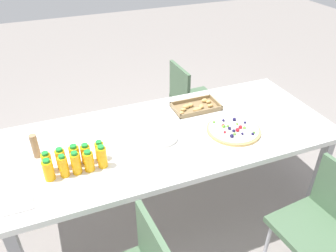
{
  "coord_description": "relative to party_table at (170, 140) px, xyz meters",
  "views": [
    {
      "loc": [
        -0.71,
        -1.75,
        2.06
      ],
      "look_at": [
        0.01,
        0.06,
        0.77
      ],
      "focal_mm": 35.92,
      "sensor_mm": 36.0,
      "label": 1
    }
  ],
  "objects": [
    {
      "name": "snack_tray",
      "position": [
        0.31,
        0.24,
        0.07
      ],
      "size": [
        0.35,
        0.21,
        0.04
      ],
      "color": "olive",
      "rests_on": "party_table"
    },
    {
      "name": "chair_near_right",
      "position": [
        0.64,
        -0.84,
        -0.19
      ],
      "size": [
        0.44,
        0.44,
        0.83
      ],
      "rotation": [
        0.0,
        0.0,
        1.66
      ],
      "color": "#4C6B4C",
      "rests_on": "ground_plane"
    },
    {
      "name": "party_table",
      "position": [
        0.0,
        0.0,
        0.0
      ],
      "size": [
        2.27,
        0.96,
        0.75
      ],
      "color": "white",
      "rests_on": "ground_plane"
    },
    {
      "name": "napkin_stack",
      "position": [
        -0.98,
        -0.31,
        0.07
      ],
      "size": [
        0.15,
        0.15,
        0.01
      ],
      "primitive_type": "cube",
      "color": "white",
      "rests_on": "party_table"
    },
    {
      "name": "juice_bottle_2",
      "position": [
        -0.65,
        -0.17,
        0.13
      ],
      "size": [
        0.06,
        0.06,
        0.15
      ],
      "color": "#FAAC14",
      "rests_on": "party_table"
    },
    {
      "name": "juice_bottle_3",
      "position": [
        -0.58,
        -0.18,
        0.12
      ],
      "size": [
        0.06,
        0.06,
        0.14
      ],
      "color": "#FAAD14",
      "rests_on": "party_table"
    },
    {
      "name": "chair_far_right",
      "position": [
        0.55,
        0.84,
        -0.19
      ],
      "size": [
        0.42,
        0.42,
        0.83
      ],
      "rotation": [
        0.0,
        0.0,
        -1.53
      ],
      "color": "#4C6B4C",
      "rests_on": "ground_plane"
    },
    {
      "name": "cardboard_tube",
      "position": [
        -0.86,
        0.07,
        0.14
      ],
      "size": [
        0.04,
        0.04,
        0.16
      ],
      "primitive_type": "cylinder",
      "color": "#9E7A56",
      "rests_on": "party_table"
    },
    {
      "name": "juice_bottle_8",
      "position": [
        -0.58,
        -0.1,
        0.12
      ],
      "size": [
        0.06,
        0.06,
        0.13
      ],
      "color": "#FBAF14",
      "rests_on": "party_table"
    },
    {
      "name": "juice_bottle_1",
      "position": [
        -0.72,
        -0.17,
        0.13
      ],
      "size": [
        0.05,
        0.05,
        0.15
      ],
      "color": "#FAAC14",
      "rests_on": "party_table"
    },
    {
      "name": "juice_bottle_5",
      "position": [
        -0.81,
        -0.1,
        0.12
      ],
      "size": [
        0.06,
        0.06,
        0.14
      ],
      "color": "#F9AD14",
      "rests_on": "party_table"
    },
    {
      "name": "juice_bottle_4",
      "position": [
        -0.5,
        -0.17,
        0.13
      ],
      "size": [
        0.06,
        0.06,
        0.15
      ],
      "color": "#F9AE14",
      "rests_on": "party_table"
    },
    {
      "name": "ground_plane",
      "position": [
        0.0,
        0.0,
        -0.69
      ],
      "size": [
        12.0,
        12.0,
        0.0
      ],
      "primitive_type": "plane",
      "color": "gray"
    },
    {
      "name": "juice_bottle_0",
      "position": [
        -0.81,
        -0.17,
        0.13
      ],
      "size": [
        0.06,
        0.06,
        0.14
      ],
      "color": "#FBAF14",
      "rests_on": "party_table"
    },
    {
      "name": "plate_stack",
      "position": [
        -0.08,
        -0.04,
        0.07
      ],
      "size": [
        0.22,
        0.22,
        0.02
      ],
      "color": "silver",
      "rests_on": "party_table"
    },
    {
      "name": "fruit_pizza",
      "position": [
        0.42,
        -0.14,
        0.07
      ],
      "size": [
        0.37,
        0.37,
        0.05
      ],
      "color": "tan",
      "rests_on": "party_table"
    },
    {
      "name": "juice_bottle_7",
      "position": [
        -0.65,
        -0.1,
        0.13
      ],
      "size": [
        0.06,
        0.06,
        0.14
      ],
      "color": "#FAAD14",
      "rests_on": "party_table"
    },
    {
      "name": "juice_bottle_9",
      "position": [
        -0.5,
        -0.1,
        0.12
      ],
      "size": [
        0.06,
        0.06,
        0.13
      ],
      "color": "#F9AE14",
      "rests_on": "party_table"
    },
    {
      "name": "juice_bottle_6",
      "position": [
        -0.73,
        -0.1,
        0.13
      ],
      "size": [
        0.06,
        0.06,
        0.14
      ],
      "color": "#F9AA14",
      "rests_on": "party_table"
    }
  ]
}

